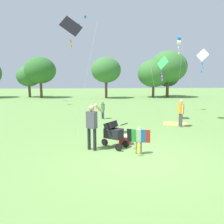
# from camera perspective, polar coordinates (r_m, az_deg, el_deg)

# --- Properties ---
(ground_plane) EXTENTS (120.00, 120.00, 0.00)m
(ground_plane) POSITION_cam_1_polar(r_m,az_deg,el_deg) (7.38, 5.99, -11.84)
(ground_plane) COLOR #668E47
(treeline_distant) EXTENTS (31.75, 6.58, 6.73)m
(treeline_distant) POSITION_cam_1_polar(r_m,az_deg,el_deg) (31.75, -4.14, 10.65)
(treeline_distant) COLOR brown
(treeline_distant) RESTS_ON ground
(child_with_butterfly_kite) EXTENTS (0.79, 0.46, 0.97)m
(child_with_butterfly_kite) POSITION_cam_1_polar(r_m,az_deg,el_deg) (7.48, 7.11, -6.74)
(child_with_butterfly_kite) COLOR #7F705B
(child_with_butterfly_kite) RESTS_ON ground
(person_adult_flyer) EXTENTS (0.67, 0.46, 1.74)m
(person_adult_flyer) POSITION_cam_1_polar(r_m,az_deg,el_deg) (7.86, -5.37, -2.94)
(person_adult_flyer) COLOR #232328
(person_adult_flyer) RESTS_ON ground
(stroller) EXTENTS (1.03, 0.92, 1.03)m
(stroller) POSITION_cam_1_polar(r_m,az_deg,el_deg) (8.20, 0.30, -5.29)
(stroller) COLOR black
(stroller) RESTS_ON ground
(kite_adult_black) EXTENTS (1.52, 1.78, 5.21)m
(kite_adult_black) POSITION_cam_1_polar(r_m,az_deg,el_deg) (9.64, -10.61, 20.63)
(kite_adult_black) COLOR black
(kite_adult_black) RESTS_ON ground
(kite_orange_delta) EXTENTS (1.31, 1.62, 4.04)m
(kite_orange_delta) POSITION_cam_1_polar(r_m,az_deg,el_deg) (13.90, 13.20, 12.13)
(kite_orange_delta) COLOR green
(kite_orange_delta) RESTS_ON ground
(kite_green_novelty) EXTENTS (0.87, 2.65, 5.93)m
(kite_green_novelty) POSITION_cam_1_polar(r_m,az_deg,el_deg) (18.33, 17.31, 17.55)
(kite_green_novelty) COLOR blue
(kite_green_novelty) RESTS_ON ground
(kite_blue_high) EXTENTS (2.40, 2.62, 4.45)m
(kite_blue_high) POSITION_cam_1_polar(r_m,az_deg,el_deg) (14.50, 22.70, 13.03)
(kite_blue_high) COLOR white
(kite_blue_high) RESTS_ON ground
(person_red_shirt) EXTENTS (0.25, 0.35, 1.17)m
(person_red_shirt) POSITION_cam_1_polar(r_m,az_deg,el_deg) (14.21, -2.45, 0.92)
(person_red_shirt) COLOR #33384C
(person_red_shirt) RESTS_ON ground
(person_sitting_far) EXTENTS (0.20, 0.49, 1.51)m
(person_sitting_far) POSITION_cam_1_polar(r_m,az_deg,el_deg) (12.37, 17.76, 0.33)
(person_sitting_far) COLOR #4C4C51
(person_sitting_far) RESTS_ON ground
(picnic_blanket) EXTENTS (1.67, 1.55, 0.02)m
(picnic_blanket) POSITION_cam_1_polar(r_m,az_deg,el_deg) (13.21, 16.43, -2.99)
(picnic_blanket) COLOR gold
(picnic_blanket) RESTS_ON ground
(cooler_box) EXTENTS (0.45, 0.33, 0.35)m
(cooler_box) POSITION_cam_1_polar(r_m,az_deg,el_deg) (8.72, 3.36, -7.38)
(cooler_box) COLOR red
(cooler_box) RESTS_ON ground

